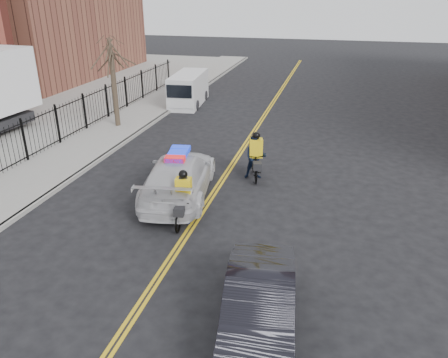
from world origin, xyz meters
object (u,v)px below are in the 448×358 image
at_px(cargo_van, 188,90).
at_px(cyclist_near, 184,205).
at_px(police_cruiser, 179,176).
at_px(cyclist_far, 256,160).
at_px(dark_sedan, 259,308).

height_order(cargo_van, cyclist_near, cargo_van).
distance_m(police_cruiser, cyclist_near, 2.15).
distance_m(cargo_van, cyclist_far, 13.09).
height_order(cyclist_near, cyclist_far, cyclist_far).
relative_size(police_cruiser, cyclist_far, 2.85).
bearing_deg(cyclist_near, cyclist_far, 63.41).
xyz_separation_m(cargo_van, cyclist_near, (5.18, -15.53, -0.33)).
distance_m(police_cruiser, dark_sedan, 7.68).
height_order(police_cruiser, cyclist_far, cyclist_far).
bearing_deg(cargo_van, dark_sedan, -72.34).
distance_m(dark_sedan, cyclist_far, 8.96).
bearing_deg(cargo_van, cyclist_far, -64.29).
bearing_deg(police_cruiser, cargo_van, -81.50).
bearing_deg(cargo_van, police_cruiser, -77.86).
xyz_separation_m(dark_sedan, cargo_van, (-8.50, 19.99, 0.27)).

